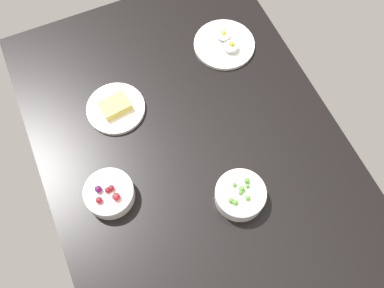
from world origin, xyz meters
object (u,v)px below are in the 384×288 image
at_px(plate_cheese, 116,108).
at_px(bowl_berries, 109,193).
at_px(bowl_peas, 240,195).
at_px(plate_eggs, 225,44).

height_order(plate_cheese, bowl_berries, bowl_berries).
bearing_deg(bowl_peas, plate_cheese, 28.71).
height_order(bowl_berries, bowl_peas, bowl_berries).
bearing_deg(plate_cheese, plate_eggs, -78.15).
xyz_separation_m(plate_eggs, bowl_peas, (-0.48, 0.18, 0.02)).
relative_size(bowl_berries, bowl_peas, 0.99).
bearing_deg(bowl_peas, bowl_berries, 65.75).
height_order(plate_cheese, bowl_peas, bowl_peas).
relative_size(plate_eggs, bowl_peas, 1.42).
bearing_deg(plate_eggs, bowl_berries, 123.69).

